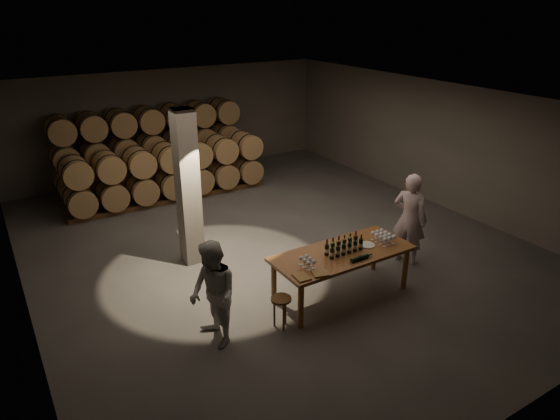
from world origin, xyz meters
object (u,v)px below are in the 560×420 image
tasting_table (342,257)px  person_man (410,219)px  notebook_near (321,274)px  plate (367,245)px  stool (281,303)px  person_woman (213,295)px  bottle_cluster (344,247)px

tasting_table → person_man: person_man is taller
tasting_table → notebook_near: notebook_near is taller
tasting_table → plate: bearing=-2.8°
plate → stool: (-2.00, -0.23, -0.44)m
person_woman → stool: bearing=77.0°
tasting_table → bottle_cluster: bottle_cluster is taller
plate → stool: bearing=-173.5°
tasting_table → notebook_near: 0.92m
person_woman → bottle_cluster: bearing=89.0°
bottle_cluster → person_man: 2.01m
stool → person_man: person_man is taller
stool → person_man: 3.52m
stool → person_woman: bearing=168.2°
plate → person_woman: bearing=-180.0°
person_man → stool: bearing=74.3°
plate → person_man: (1.44, 0.36, 0.06)m
bottle_cluster → stool: bearing=-170.8°
person_man → notebook_near: bearing=80.1°
plate → person_woman: 3.09m
bottle_cluster → notebook_near: bearing=-152.7°
bottle_cluster → stool: (-1.46, -0.24, -0.55)m
stool → person_woman: 1.19m
tasting_table → notebook_near: bearing=-151.3°
plate → person_woman: size_ratio=0.17×
notebook_near → stool: size_ratio=0.45×
bottle_cluster → tasting_table: bearing=112.7°
person_man → plate: bearing=78.6°
notebook_near → person_man: bearing=31.1°
bottle_cluster → stool: 1.58m
tasting_table → person_woman: (-2.55, -0.03, 0.08)m
person_woman → plate: bearing=88.9°
notebook_near → person_man: size_ratio=0.13×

